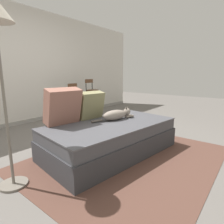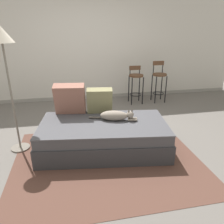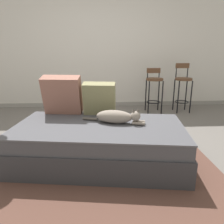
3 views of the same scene
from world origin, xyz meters
name	(u,v)px [view 2 (image 2 of 3)]	position (x,y,z in m)	size (l,w,h in m)	color
ground_plane	(100,137)	(0.00, 0.00, 0.00)	(16.00, 16.00, 0.00)	#66605B
wall_back_panel	(86,47)	(0.00, 2.25, 1.30)	(8.00, 0.10, 2.60)	silver
wall_baseboard_trim	(88,97)	(0.00, 2.20, 0.04)	(8.00, 0.02, 0.09)	gray
area_rug	(107,159)	(0.00, -0.70, 0.00)	(2.60, 2.10, 0.01)	brown
couch	(104,136)	(0.00, -0.40, 0.23)	(2.02, 1.24, 0.45)	#353539
throw_pillow_corner	(70,99)	(-0.47, 0.07, 0.70)	(0.51, 0.34, 0.51)	#936051
throw_pillow_middle	(100,101)	(0.01, 0.00, 0.66)	(0.43, 0.27, 0.42)	#847F56
cat	(116,115)	(0.20, -0.34, 0.53)	(0.72, 0.28, 0.19)	gray
bar_stool_near_window	(136,81)	(1.13, 1.65, 0.56)	(0.34, 0.34, 0.90)	black
bar_stool_by_doorway	(159,79)	(1.72, 1.65, 0.57)	(0.34, 0.34, 0.99)	black
floor_lamp	(3,47)	(-1.28, -0.13, 1.53)	(0.32, 0.32, 1.80)	slate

